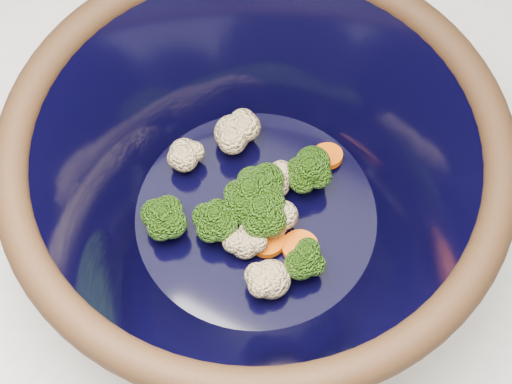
% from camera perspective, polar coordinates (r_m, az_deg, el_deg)
% --- Properties ---
extents(mixing_bowl, '(0.47, 0.47, 0.17)m').
position_cam_1_polar(mixing_bowl, '(0.58, 0.00, 0.76)').
color(mixing_bowl, black).
rests_on(mixing_bowl, counter).
extents(vegetable_pile, '(0.18, 0.16, 0.05)m').
position_cam_1_polar(vegetable_pile, '(0.60, -0.27, -0.89)').
color(vegetable_pile, '#608442').
rests_on(vegetable_pile, mixing_bowl).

